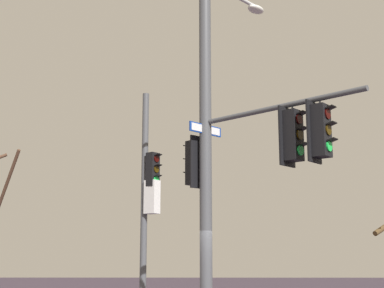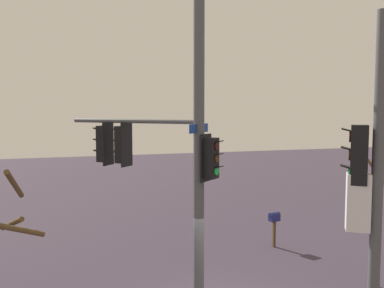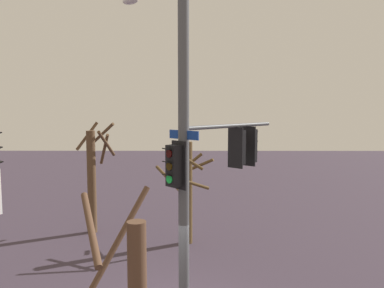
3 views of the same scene
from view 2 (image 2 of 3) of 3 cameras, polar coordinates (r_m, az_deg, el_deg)
The scene contains 4 objects.
main_signal_pole_assembly at distance 11.70m, azimuth -2.20°, elevation 1.32°, with size 3.75×4.89×9.40m.
secondary_pole_assembly at distance 8.48m, azimuth 22.66°, elevation -6.63°, with size 0.70×0.56×7.25m.
mailbox at distance 17.38m, azimuth 11.04°, elevation -9.98°, with size 0.48×0.33×1.41m.
bare_tree_across_street at distance 14.23m, azimuth 23.62°, elevation -8.46°, with size 1.90×1.91×4.60m.
Camera 2 is at (-3.95, -10.42, 5.49)m, focal length 39.53 mm.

